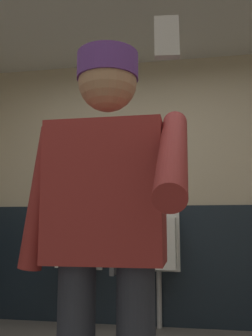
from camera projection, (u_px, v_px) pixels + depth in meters
wall_back at (152, 187)px, 3.67m from camera, size 4.44×0.12×2.61m
wainscot_band_back at (152, 264)px, 3.49m from camera, size 3.84×0.03×1.12m
urinal_left at (79, 241)px, 3.49m from camera, size 0.40×0.34×1.24m
urinal_middle at (158, 242)px, 3.37m from camera, size 0.40×0.34×1.24m
privacy_divider_panel at (116, 223)px, 3.39m from camera, size 0.04×0.40×0.90m
person at (106, 221)px, 1.36m from camera, size 0.65×0.60×1.62m
cell_phone at (167, 37)px, 0.89m from camera, size 0.06×0.04×0.11m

